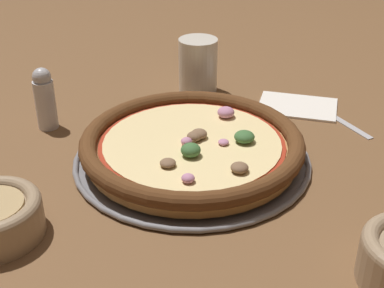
{
  "coord_description": "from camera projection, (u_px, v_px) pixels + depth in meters",
  "views": [
    {
      "loc": [
        -0.47,
        0.52,
        0.42
      ],
      "look_at": [
        0.0,
        0.0,
        0.03
      ],
      "focal_mm": 50.0,
      "sensor_mm": 36.0,
      "label": 1
    }
  ],
  "objects": [
    {
      "name": "ground_plane",
      "position": [
        192.0,
        161.0,
        0.81
      ],
      "size": [
        3.0,
        3.0,
        0.0
      ],
      "primitive_type": "plane",
      "color": "brown"
    },
    {
      "name": "pepper_shaker",
      "position": [
        45.0,
        99.0,
        0.88
      ],
      "size": [
        0.03,
        0.03,
        0.11
      ],
      "color": "silver",
      "rests_on": "ground_plane"
    },
    {
      "name": "pizza",
      "position": [
        192.0,
        145.0,
        0.8
      ],
      "size": [
        0.33,
        0.33,
        0.04
      ],
      "color": "tan",
      "rests_on": "pizza_tray"
    },
    {
      "name": "napkin",
      "position": [
        298.0,
        105.0,
        0.98
      ],
      "size": [
        0.17,
        0.15,
        0.01
      ],
      "rotation": [
        0.0,
        0.0,
        0.47
      ],
      "color": "white",
      "rests_on": "ground_plane"
    },
    {
      "name": "pizza_tray",
      "position": [
        192.0,
        159.0,
        0.81
      ],
      "size": [
        0.36,
        0.36,
        0.01
      ],
      "color": "gray",
      "rests_on": "ground_plane"
    },
    {
      "name": "fork",
      "position": [
        331.0,
        115.0,
        0.95
      ],
      "size": [
        0.17,
        0.08,
        0.0
      ],
      "rotation": [
        0.0,
        0.0,
        5.92
      ],
      "color": "#B7B7BC",
      "rests_on": "ground_plane"
    },
    {
      "name": "drinking_cup",
      "position": [
        198.0,
        66.0,
        1.02
      ],
      "size": [
        0.07,
        0.07,
        0.1
      ],
      "color": "silver",
      "rests_on": "ground_plane"
    }
  ]
}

